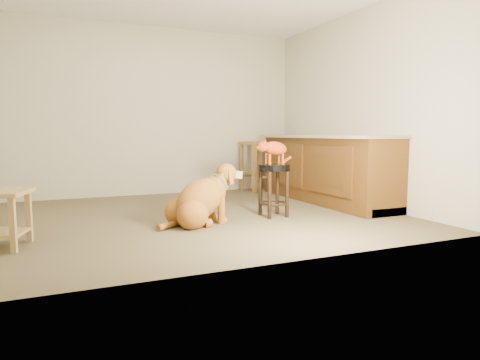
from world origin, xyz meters
name	(u,v)px	position (x,y,z in m)	size (l,w,h in m)	color
floor	(200,216)	(0.00, 0.00, 0.00)	(4.50, 4.00, 0.01)	brown
room_shell	(199,70)	(0.00, 0.00, 1.68)	(4.54, 4.04, 2.62)	#AEA88C
cabinet_run	(325,171)	(1.94, 0.30, 0.44)	(0.70, 2.56, 0.94)	#4D2D0D
padded_stool	(274,179)	(0.78, -0.37, 0.43)	(0.37, 0.37, 0.61)	black
wood_stool	(257,165)	(1.56, 1.70, 0.43)	(0.53, 0.53, 0.83)	brown
golden_retriever	(200,201)	(-0.15, -0.48, 0.25)	(1.05, 0.61, 0.68)	brown
tabby_kitten	(273,149)	(0.76, -0.37, 0.78)	(0.51, 0.19, 0.32)	maroon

